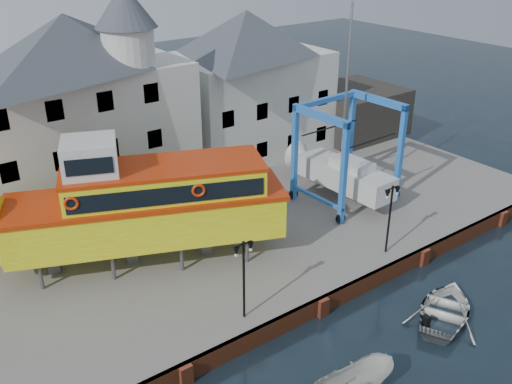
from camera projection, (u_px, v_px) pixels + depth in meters
ground at (322, 315)px, 29.15m from camera, size 140.00×140.00×0.00m
hardstanding at (207, 223)px, 36.91m from camera, size 44.00×22.00×1.00m
quay_wall at (321, 306)px, 29.01m from camera, size 44.00×0.47×1.00m
building_white_main at (78, 107)px, 36.70m from camera, size 14.00×8.30×14.00m
building_white_right at (247, 84)px, 44.91m from camera, size 12.00×8.00×11.20m
shed_dark at (352, 111)px, 50.38m from camera, size 8.00×7.00×4.00m
lamp_post_left at (244, 260)px, 26.07m from camera, size 1.12×0.32×4.20m
lamp_post_right at (391, 202)px, 31.44m from camera, size 1.12×0.32×4.20m
tour_boat at (128, 207)px, 30.31m from camera, size 17.17×10.23×7.37m
travel_lift at (338, 167)px, 38.61m from camera, size 6.20×8.61×12.90m
motorboat_b at (445, 316)px, 29.04m from camera, size 6.12×5.44×1.05m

